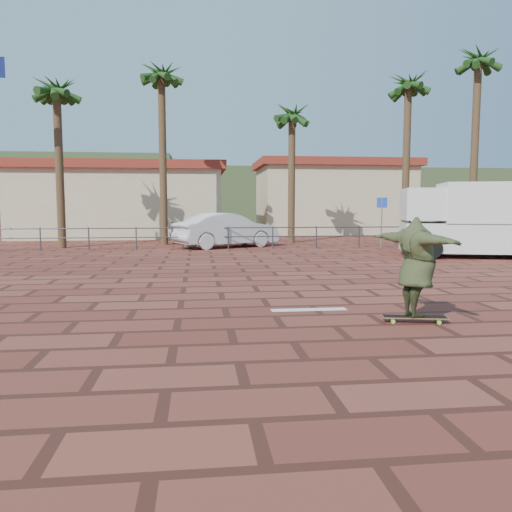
# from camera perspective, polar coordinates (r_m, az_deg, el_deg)

# --- Properties ---
(ground) EXTENTS (120.00, 120.00, 0.00)m
(ground) POSITION_cam_1_polar(r_m,az_deg,el_deg) (10.35, 0.80, -4.89)
(ground) COLOR brown
(ground) RESTS_ON ground
(paint_stripe) EXTENTS (1.40, 0.22, 0.01)m
(paint_stripe) POSITION_cam_1_polar(r_m,az_deg,el_deg) (9.31, 6.06, -6.11)
(paint_stripe) COLOR white
(paint_stripe) RESTS_ON ground
(guardrail) EXTENTS (24.06, 0.06, 1.00)m
(guardrail) POSITION_cam_1_polar(r_m,az_deg,el_deg) (22.16, -3.20, 2.54)
(guardrail) COLOR #47494F
(guardrail) RESTS_ON ground
(palm_far_left) EXTENTS (2.40, 2.40, 8.25)m
(palm_far_left) POSITION_cam_1_polar(r_m,az_deg,el_deg) (24.88, -21.83, 16.74)
(palm_far_left) COLOR brown
(palm_far_left) RESTS_ON ground
(palm_left) EXTENTS (2.40, 2.40, 9.45)m
(palm_left) POSITION_cam_1_polar(r_m,az_deg,el_deg) (25.86, -10.76, 19.15)
(palm_left) COLOR brown
(palm_left) RESTS_ON ground
(palm_center) EXTENTS (2.40, 2.40, 7.75)m
(palm_center) POSITION_cam_1_polar(r_m,az_deg,el_deg) (26.41, 4.14, 15.42)
(palm_center) COLOR brown
(palm_center) RESTS_ON ground
(palm_right) EXTENTS (2.40, 2.40, 9.05)m
(palm_right) POSITION_cam_1_polar(r_m,az_deg,el_deg) (26.81, 17.02, 17.70)
(palm_right) COLOR brown
(palm_right) RESTS_ON ground
(palm_far_right) EXTENTS (2.40, 2.40, 10.05)m
(palm_far_right) POSITION_cam_1_polar(r_m,az_deg,el_deg) (27.45, 24.05, 19.16)
(palm_far_right) COLOR brown
(palm_far_right) RESTS_ON ground
(building_west) EXTENTS (12.60, 7.60, 4.50)m
(building_west) POSITION_cam_1_polar(r_m,az_deg,el_deg) (32.43, -15.00, 6.19)
(building_west) COLOR beige
(building_west) RESTS_ON ground
(building_east) EXTENTS (10.60, 6.60, 5.00)m
(building_east) POSITION_cam_1_polar(r_m,az_deg,el_deg) (35.34, 8.74, 6.68)
(building_east) COLOR beige
(building_east) RESTS_ON ground
(hill_front) EXTENTS (70.00, 18.00, 6.00)m
(hill_front) POSITION_cam_1_polar(r_m,az_deg,el_deg) (60.11, -5.39, 6.74)
(hill_front) COLOR #384C28
(hill_front) RESTS_ON ground
(hill_back) EXTENTS (35.00, 14.00, 8.00)m
(hill_back) POSITION_cam_1_polar(r_m,az_deg,el_deg) (69.28, -24.16, 6.96)
(hill_back) COLOR #384C28
(hill_back) RESTS_ON ground
(longboard) EXTENTS (1.08, 0.44, 0.10)m
(longboard) POSITION_cam_1_polar(r_m,az_deg,el_deg) (8.65, 17.68, -6.71)
(longboard) COLOR olive
(longboard) RESTS_ON ground
(skateboarder) EXTENTS (1.07, 2.08, 1.63)m
(skateboarder) POSITION_cam_1_polar(r_m,az_deg,el_deg) (8.51, 17.85, -1.20)
(skateboarder) COLOR #374022
(skateboarder) RESTS_ON longboard
(campervan) EXTENTS (5.73, 3.59, 2.76)m
(campervan) POSITION_cam_1_polar(r_m,az_deg,el_deg) (20.42, 24.00, 3.96)
(campervan) COLOR silver
(campervan) RESTS_ON ground
(car_silver) EXTENTS (5.10, 3.34, 1.61)m
(car_silver) POSITION_cam_1_polar(r_m,az_deg,el_deg) (26.13, -4.56, 3.30)
(car_silver) COLOR silver
(car_silver) RESTS_ON ground
(car_white) EXTENTS (5.07, 3.66, 1.59)m
(car_white) POSITION_cam_1_polar(r_m,az_deg,el_deg) (23.15, -3.35, 2.97)
(car_white) COLOR silver
(car_white) RESTS_ON ground
(street_sign) EXTENTS (0.45, 0.19, 2.29)m
(street_sign) POSITION_cam_1_polar(r_m,az_deg,el_deg) (23.62, 14.18, 4.82)
(street_sign) COLOR gray
(street_sign) RESTS_ON ground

